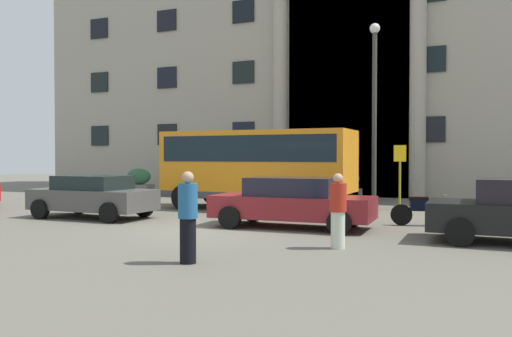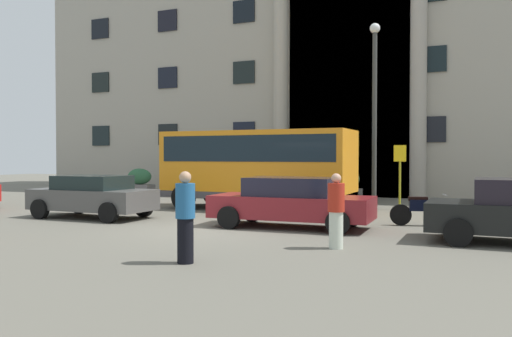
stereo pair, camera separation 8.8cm
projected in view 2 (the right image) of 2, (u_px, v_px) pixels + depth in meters
The scene contains 14 objects.
ground_plane at pixel (202, 232), 14.15m from camera, with size 80.00×64.00×0.12m, color #636054.
office_building_facade at pixel (352, 63), 30.00m from camera, with size 35.54×9.62×14.54m.
orange_minibus at pixel (257, 163), 19.45m from camera, with size 7.01×2.64×2.89m.
bus_stop_sign at pixel (400, 170), 19.35m from camera, with size 0.44×0.08×2.38m.
hedge_planter_far_west at pixel (342, 185), 23.16m from camera, with size 1.57×0.99×1.42m.
hedge_planter_west at pixel (238, 183), 25.49m from camera, with size 2.07×0.94×1.45m.
hedge_planter_east at pixel (140, 181), 27.70m from camera, with size 1.49×0.74×1.33m.
parked_compact_extra at pixel (93, 196), 16.80m from camera, with size 3.94×1.95×1.36m.
parked_estate_mid at pixel (291, 202), 14.49m from camera, with size 4.46×2.01×1.39m.
motorcycle_far_end at pixel (308, 205), 16.18m from camera, with size 1.96×0.55×0.89m.
motorcycle_near_kerb at pixel (423, 210), 14.89m from camera, with size 1.88×0.71×0.89m.
pedestrian_woman_dark_dress at pixel (336, 211), 11.21m from camera, with size 0.36×0.36×1.60m.
pedestrian_child_trailing at pixel (185, 217), 9.66m from camera, with size 0.36×0.36×1.69m.
lamppost_plaza_centre at pixel (375, 99), 20.70m from camera, with size 0.40×0.40×7.19m.
Camera 2 is at (6.96, -12.36, 1.97)m, focal length 36.97 mm.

